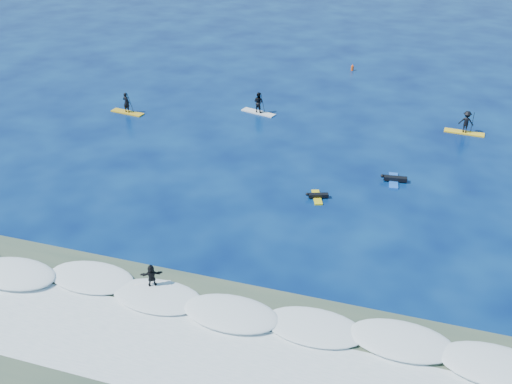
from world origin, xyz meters
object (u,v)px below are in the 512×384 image
(marker_buoy, at_px, (352,68))
(sup_paddler_left, at_px, (127,106))
(prone_paddler_far, at_px, (394,179))
(wave_surfer, at_px, (152,277))
(prone_paddler_near, at_px, (317,196))
(sup_paddler_right, at_px, (466,123))
(sup_paddler_center, at_px, (258,104))

(marker_buoy, bearing_deg, sup_paddler_left, -133.46)
(prone_paddler_far, height_order, wave_surfer, wave_surfer)
(prone_paddler_far, bearing_deg, sup_paddler_left, 70.15)
(prone_paddler_far, height_order, marker_buoy, marker_buoy)
(sup_paddler_left, bearing_deg, prone_paddler_near, -18.41)
(prone_paddler_near, relative_size, wave_surfer, 1.05)
(sup_paddler_right, relative_size, prone_paddler_far, 1.37)
(sup_paddler_center, height_order, sup_paddler_right, sup_paddler_center)
(sup_paddler_left, height_order, prone_paddler_near, sup_paddler_left)
(wave_surfer, distance_m, marker_buoy, 39.66)
(sup_paddler_right, height_order, wave_surfer, sup_paddler_right)
(sup_paddler_left, height_order, sup_paddler_right, sup_paddler_right)
(wave_surfer, height_order, marker_buoy, wave_surfer)
(prone_paddler_far, bearing_deg, marker_buoy, 9.52)
(sup_paddler_right, bearing_deg, sup_paddler_center, -172.86)
(wave_surfer, bearing_deg, prone_paddler_near, 34.09)
(prone_paddler_far, xyz_separation_m, wave_surfer, (-10.75, -15.50, 0.61))
(sup_paddler_center, xyz_separation_m, marker_buoy, (6.04, 14.62, -0.51))
(sup_paddler_left, distance_m, sup_paddler_right, 28.79)
(sup_paddler_left, relative_size, sup_paddler_center, 0.98)
(sup_paddler_left, distance_m, wave_surfer, 25.02)
(marker_buoy, bearing_deg, wave_surfer, -95.96)
(sup_paddler_center, bearing_deg, wave_surfer, -69.73)
(sup_paddler_right, bearing_deg, marker_buoy, 133.93)
(sup_paddler_left, relative_size, wave_surfer, 1.70)
(wave_surfer, xyz_separation_m, marker_buoy, (4.12, 39.44, -0.45))
(prone_paddler_far, relative_size, marker_buoy, 3.23)
(sup_paddler_right, distance_m, prone_paddler_near, 16.79)
(sup_paddler_center, height_order, prone_paddler_near, sup_paddler_center)
(wave_surfer, bearing_deg, prone_paddler_far, 27.16)
(wave_surfer, bearing_deg, sup_paddler_center, 66.33)
(sup_paddler_right, height_order, prone_paddler_near, sup_paddler_right)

